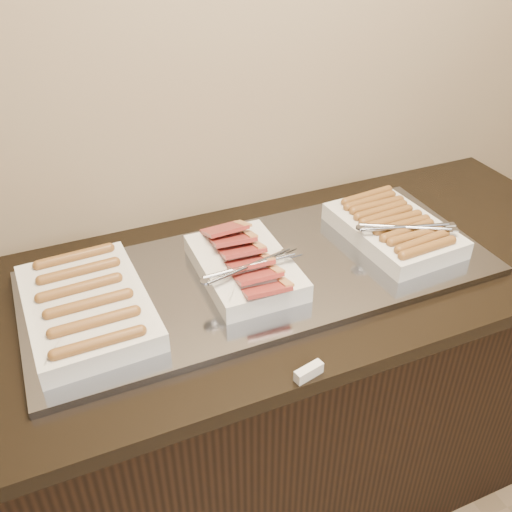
{
  "coord_description": "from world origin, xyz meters",
  "views": [
    {
      "loc": [
        -0.47,
        1.04,
        1.78
      ],
      "look_at": [
        0.01,
        2.13,
        0.97
      ],
      "focal_mm": 40.0,
      "sensor_mm": 36.0,
      "label": 1
    }
  ],
  "objects_px": {
    "dish_center": "(245,266)",
    "warming_tray": "(263,273)",
    "dish_left": "(87,305)",
    "counter": "(254,397)",
    "dish_right": "(394,228)"
  },
  "relations": [
    {
      "from": "warming_tray",
      "to": "dish_left",
      "type": "distance_m",
      "value": 0.45
    },
    {
      "from": "dish_right",
      "to": "dish_left",
      "type": "bearing_deg",
      "value": 176.34
    },
    {
      "from": "warming_tray",
      "to": "dish_center",
      "type": "distance_m",
      "value": 0.07
    },
    {
      "from": "dish_left",
      "to": "dish_center",
      "type": "distance_m",
      "value": 0.39
    },
    {
      "from": "dish_center",
      "to": "dish_right",
      "type": "height_order",
      "value": "dish_center"
    },
    {
      "from": "counter",
      "to": "dish_left",
      "type": "distance_m",
      "value": 0.65
    },
    {
      "from": "warming_tray",
      "to": "dish_left",
      "type": "relative_size",
      "value": 2.94
    },
    {
      "from": "dish_right",
      "to": "dish_center",
      "type": "bearing_deg",
      "value": 176.73
    },
    {
      "from": "dish_left",
      "to": "counter",
      "type": "bearing_deg",
      "value": -2.21
    },
    {
      "from": "counter",
      "to": "dish_left",
      "type": "xyz_separation_m",
      "value": [
        -0.42,
        -0.0,
        0.5
      ]
    },
    {
      "from": "dish_center",
      "to": "warming_tray",
      "type": "bearing_deg",
      "value": 6.06
    },
    {
      "from": "dish_center",
      "to": "dish_right",
      "type": "bearing_deg",
      "value": 0.87
    },
    {
      "from": "counter",
      "to": "dish_left",
      "type": "height_order",
      "value": "dish_left"
    },
    {
      "from": "counter",
      "to": "dish_center",
      "type": "height_order",
      "value": "dish_center"
    },
    {
      "from": "warming_tray",
      "to": "counter",
      "type": "bearing_deg",
      "value": 180.0
    }
  ]
}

